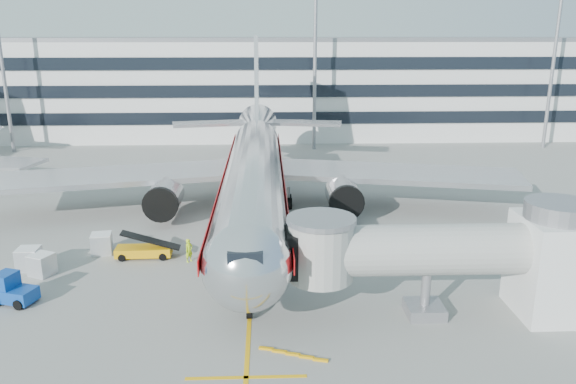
{
  "coord_description": "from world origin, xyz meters",
  "views": [
    {
      "loc": [
        1.14,
        -38.11,
        16.36
      ],
      "look_at": [
        2.81,
        5.25,
        4.0
      ],
      "focal_mm": 35.0,
      "sensor_mm": 36.0,
      "label": 1
    }
  ],
  "objects_px": {
    "cargo_container_front": "(42,264)",
    "main_jet": "(255,170)",
    "belt_loader": "(144,250)",
    "cargo_container_right": "(29,259)",
    "baggage_tug": "(12,290)",
    "cargo_container_left": "(102,244)",
    "ramp_worker": "(189,250)"
  },
  "relations": [
    {
      "from": "ramp_worker",
      "to": "cargo_container_left",
      "type": "bearing_deg",
      "value": 117.91
    },
    {
      "from": "cargo_container_left",
      "to": "cargo_container_front",
      "type": "distance_m",
      "value": 4.9
    },
    {
      "from": "baggage_tug",
      "to": "belt_loader",
      "type": "bearing_deg",
      "value": 46.71
    },
    {
      "from": "main_jet",
      "to": "cargo_container_left",
      "type": "relative_size",
      "value": 29.81
    },
    {
      "from": "belt_loader",
      "to": "cargo_container_right",
      "type": "relative_size",
      "value": 2.73
    },
    {
      "from": "belt_loader",
      "to": "ramp_worker",
      "type": "height_order",
      "value": "belt_loader"
    },
    {
      "from": "cargo_container_left",
      "to": "main_jet",
      "type": "bearing_deg",
      "value": 38.23
    },
    {
      "from": "belt_loader",
      "to": "baggage_tug",
      "type": "height_order",
      "value": "belt_loader"
    },
    {
      "from": "cargo_container_left",
      "to": "cargo_container_right",
      "type": "xyz_separation_m",
      "value": [
        -4.37,
        -2.8,
        0.0
      ]
    },
    {
      "from": "belt_loader",
      "to": "cargo_container_front",
      "type": "height_order",
      "value": "belt_loader"
    },
    {
      "from": "main_jet",
      "to": "cargo_container_right",
      "type": "distance_m",
      "value": 20.21
    },
    {
      "from": "main_jet",
      "to": "baggage_tug",
      "type": "distance_m",
      "value": 22.96
    },
    {
      "from": "main_jet",
      "to": "cargo_container_front",
      "type": "distance_m",
      "value": 19.85
    },
    {
      "from": "cargo_container_right",
      "to": "ramp_worker",
      "type": "bearing_deg",
      "value": 4.77
    },
    {
      "from": "belt_loader",
      "to": "cargo_container_front",
      "type": "xyz_separation_m",
      "value": [
        -6.46,
        -2.88,
        0.18
      ]
    },
    {
      "from": "cargo_container_front",
      "to": "main_jet",
      "type": "bearing_deg",
      "value": 41.4
    },
    {
      "from": "cargo_container_right",
      "to": "baggage_tug",
      "type": "bearing_deg",
      "value": -78.57
    },
    {
      "from": "belt_loader",
      "to": "cargo_container_right",
      "type": "height_order",
      "value": "belt_loader"
    },
    {
      "from": "cargo_container_right",
      "to": "cargo_container_front",
      "type": "height_order",
      "value": "cargo_container_right"
    },
    {
      "from": "cargo_container_front",
      "to": "ramp_worker",
      "type": "relative_size",
      "value": 1.07
    },
    {
      "from": "main_jet",
      "to": "baggage_tug",
      "type": "height_order",
      "value": "main_jet"
    },
    {
      "from": "belt_loader",
      "to": "ramp_worker",
      "type": "xyz_separation_m",
      "value": [
        3.52,
        -0.94,
        0.29
      ]
    },
    {
      "from": "baggage_tug",
      "to": "ramp_worker",
      "type": "distance_m",
      "value": 11.92
    },
    {
      "from": "cargo_container_left",
      "to": "cargo_container_right",
      "type": "bearing_deg",
      "value": -147.34
    },
    {
      "from": "ramp_worker",
      "to": "main_jet",
      "type": "bearing_deg",
      "value": 19.94
    },
    {
      "from": "belt_loader",
      "to": "cargo_container_right",
      "type": "xyz_separation_m",
      "value": [
        -7.74,
        -1.88,
        0.21
      ]
    },
    {
      "from": "cargo_container_left",
      "to": "ramp_worker",
      "type": "height_order",
      "value": "ramp_worker"
    },
    {
      "from": "cargo_container_right",
      "to": "ramp_worker",
      "type": "xyz_separation_m",
      "value": [
        11.27,
        0.94,
        0.08
      ]
    },
    {
      "from": "baggage_tug",
      "to": "cargo_container_front",
      "type": "relative_size",
      "value": 1.56
    },
    {
      "from": "baggage_tug",
      "to": "ramp_worker",
      "type": "height_order",
      "value": "baggage_tug"
    },
    {
      "from": "cargo_container_left",
      "to": "cargo_container_right",
      "type": "height_order",
      "value": "cargo_container_right"
    },
    {
      "from": "main_jet",
      "to": "belt_loader",
      "type": "relative_size",
      "value": 11.72
    }
  ]
}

